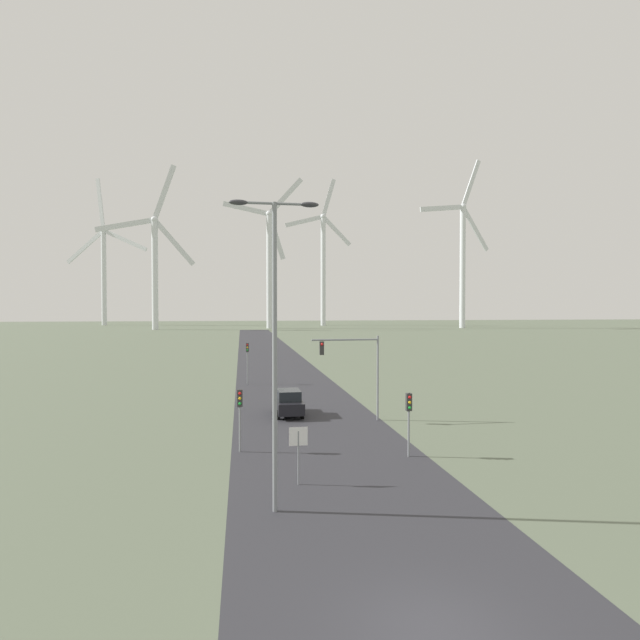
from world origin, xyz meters
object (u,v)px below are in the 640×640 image
Objects in this scene: wind_turbine_right at (323,260)px; traffic_light_post_near_right at (409,410)px; traffic_light_mast_overhead at (354,360)px; wind_turbine_left at (155,260)px; streetlamp at (275,322)px; traffic_light_post_near_left at (240,406)px; traffic_light_post_mid_left at (247,354)px; car_approaching at (289,402)px; wind_turbine_far_left at (104,265)px; stop_sign_near at (298,444)px; wind_turbine_center at (269,258)px; wind_turbine_far_right at (463,253)px.

traffic_light_post_near_right is at bearing -98.06° from wind_turbine_right.
wind_turbine_left reaches higher than traffic_light_mast_overhead.
traffic_light_post_near_left is (-1.32, 8.06, -4.69)m from streetlamp.
traffic_light_post_mid_left reaches higher than traffic_light_post_near_left.
traffic_light_post_mid_left is at bearing -101.86° from wind_turbine_right.
car_approaching is 217.75m from wind_turbine_far_left.
stop_sign_near is at bearing -113.95° from traffic_light_mast_overhead.
car_approaching is 156.68m from wind_turbine_left.
wind_turbine_center is at bearing -132.24° from wind_turbine_right.
traffic_light_mast_overhead is 0.09× the size of wind_turbine_right.
wind_turbine_right is at bearing 80.15° from streetlamp.
wind_turbine_right is (66.85, 33.79, 4.30)m from wind_turbine_left.
traffic_light_mast_overhead is 1.40× the size of car_approaching.
traffic_light_post_mid_left is at bearing -77.05° from wind_turbine_left.
traffic_light_post_near_left is (-2.51, 5.36, 0.69)m from stop_sign_near.
streetlamp is at bearing -141.05° from traffic_light_post_near_right.
traffic_light_mast_overhead is at bearing 39.03° from traffic_light_post_near_left.
wind_turbine_far_left is at bearing 106.37° from stop_sign_near.
traffic_light_post_near_left is 9.45m from car_approaching.
streetlamp is 2.01× the size of traffic_light_mast_overhead.
traffic_light_post_near_left is at bearing -140.97° from traffic_light_mast_overhead.
wind_turbine_left is at bearing 179.13° from wind_turbine_far_right.
traffic_light_post_near_right is 0.05× the size of wind_turbine_right.
traffic_light_post_near_right is 12.13m from car_approaching.
wind_turbine_right is at bearing 47.76° from wind_turbine_center.
wind_turbine_right reaches higher than stop_sign_near.
wind_turbine_left is at bearing 102.67° from car_approaching.
wind_turbine_right is at bearing 78.14° from traffic_light_post_mid_left.
wind_turbine_center reaches higher than stop_sign_near.
traffic_light_post_near_left is 0.05× the size of wind_turbine_far_left.
wind_turbine_far_right is (116.40, -1.77, 4.19)m from wind_turbine_left.
wind_turbine_far_left is at bearing 159.04° from wind_turbine_far_right.
wind_turbine_left is at bearing -60.12° from wind_turbine_far_left.
wind_turbine_left is 41.73m from wind_turbine_center.
streetlamp is at bearing -80.72° from traffic_light_post_near_left.
traffic_light_mast_overhead is 5.87m from car_approaching.
wind_turbine_far_left is at bearing 105.90° from streetlamp.
traffic_light_post_near_left is at bearing -73.86° from wind_turbine_far_left.
wind_turbine_left reaches higher than wind_turbine_center.
wind_turbine_center is at bearing 89.25° from traffic_light_post_near_right.
traffic_light_post_near_right is 0.05× the size of wind_turbine_far_right.
wind_turbine_far_right is (83.35, 163.30, 27.55)m from stop_sign_near.
wind_turbine_far_right is (75.10, -7.42, 2.29)m from wind_turbine_center.
car_approaching is at bearing -72.36° from wind_turbine_far_left.
wind_turbine_right is (98.39, -21.11, 1.70)m from wind_turbine_far_left.
streetlamp is 10.46m from traffic_light_post_near_right.
traffic_light_post_mid_left reaches higher than traffic_light_post_near_right.
stop_sign_near is 185.40m from wind_turbine_far_right.
wind_turbine_center is at bearing 88.88° from traffic_light_mast_overhead.
streetlamp is 0.17× the size of wind_turbine_far_left.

